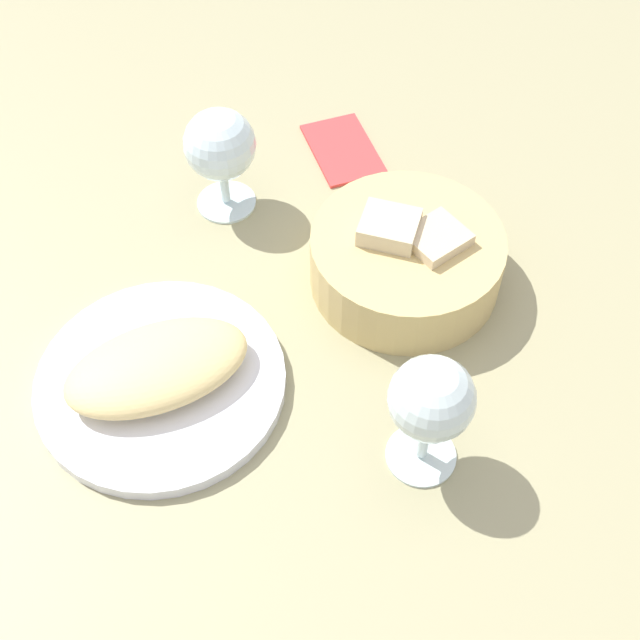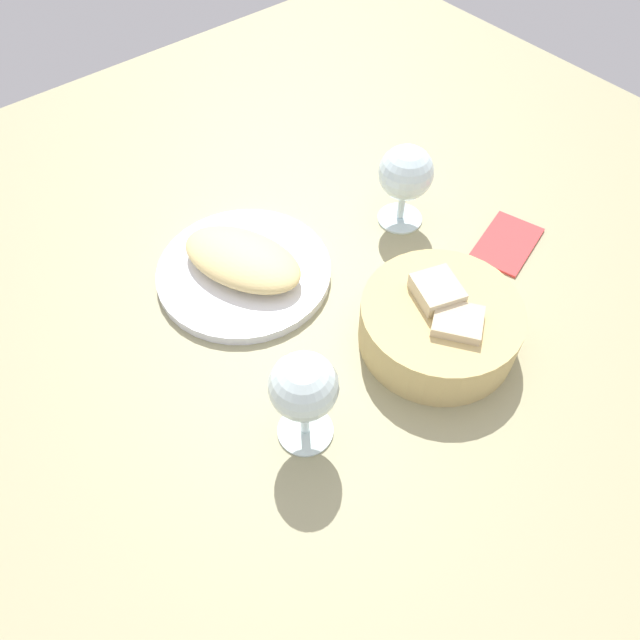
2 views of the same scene
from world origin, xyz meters
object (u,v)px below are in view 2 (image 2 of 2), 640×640
object	(u,v)px
bread_basket	(440,324)
wine_glass_near	(304,390)
plate	(244,272)
folded_napkin	(507,242)
wine_glass_far	(406,175)

from	to	relation	value
bread_basket	wine_glass_near	xyz separation A→B (cm)	(-0.49, -20.41, 5.61)
plate	bread_basket	distance (cm)	27.03
folded_napkin	bread_basket	bearing A→B (deg)	177.75
wine_glass_near	folded_napkin	bearing A→B (deg)	96.75
wine_glass_far	folded_napkin	world-z (taller)	wine_glass_far
wine_glass_near	folded_napkin	size ratio (longest dim) A/B	1.20
bread_basket	folded_napkin	world-z (taller)	bread_basket
plate	wine_glass_near	distance (cm)	26.27
bread_basket	wine_glass_far	distance (cm)	22.54
plate	wine_glass_near	bearing A→B (deg)	-19.39
bread_basket	folded_napkin	size ratio (longest dim) A/B	1.75
bread_basket	wine_glass_far	world-z (taller)	wine_glass_far
bread_basket	folded_napkin	xyz separation A→B (cm)	(-5.26, 19.91, -2.95)
wine_glass_near	plate	bearing A→B (deg)	160.61
wine_glass_far	folded_napkin	distance (cm)	17.36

